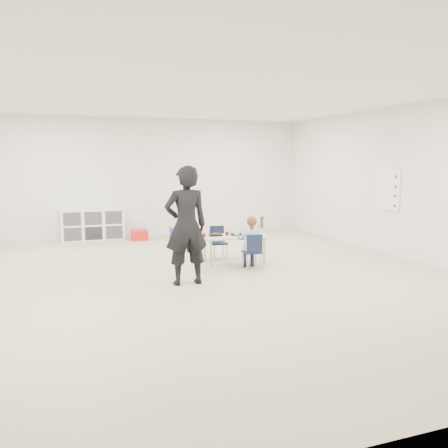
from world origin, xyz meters
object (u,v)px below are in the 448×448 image
object	(u,v)px
table	(234,249)
child	(252,241)
chair_near	(252,251)
adult	(186,226)
cubby_shelf	(93,225)

from	to	relation	value
table	child	world-z (taller)	child
chair_near	adult	bearing A→B (deg)	-152.01
table	chair_near	xyz separation A→B (m)	(0.12, -0.50, 0.04)
chair_near	adult	world-z (taller)	adult
table	child	size ratio (longest dim) A/B	1.19
table	child	xyz separation A→B (m)	(0.12, -0.50, 0.22)
chair_near	child	bearing A→B (deg)	0.00
cubby_shelf	adult	size ratio (longest dim) A/B	0.81
child	adult	world-z (taller)	adult
table	chair_near	world-z (taller)	chair_near
chair_near	adult	distance (m)	1.52
table	cubby_shelf	world-z (taller)	cubby_shelf
adult	child	bearing A→B (deg)	-156.37
chair_near	adult	xyz separation A→B (m)	(-1.29, -0.57, 0.56)
cubby_shelf	table	bearing A→B (deg)	-58.64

